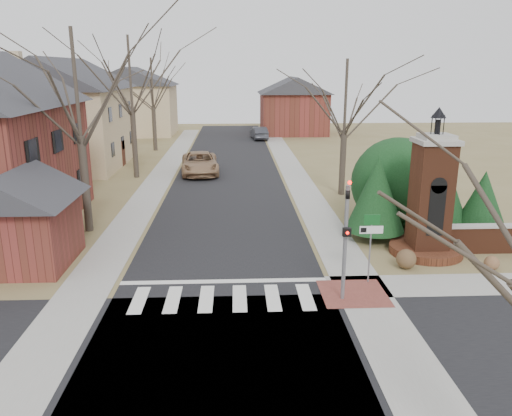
{
  "coord_description": "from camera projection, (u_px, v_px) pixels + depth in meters",
  "views": [
    {
      "loc": [
        0.46,
        -15.66,
        8.02
      ],
      "look_at": [
        1.42,
        6.0,
        1.93
      ],
      "focal_mm": 35.0,
      "sensor_mm": 36.0,
      "label": 1
    }
  ],
  "objects": [
    {
      "name": "brick_gate_monument",
      "position": [
        430.0,
        207.0,
        21.81
      ],
      "size": [
        3.2,
        3.2,
        6.47
      ],
      "color": "#5A2C1A",
      "rests_on": "ground"
    },
    {
      "name": "bare_tree_0",
      "position": [
        75.0,
        75.0,
        23.49
      ],
      "size": [
        8.05,
        8.05,
        11.15
      ],
      "color": "#473D33",
      "rests_on": "ground"
    },
    {
      "name": "traffic_signal_pole",
      "position": [
        346.0,
        231.0,
        17.25
      ],
      "size": [
        0.28,
        0.41,
        4.5
      ],
      "color": "slate",
      "rests_on": "ground"
    },
    {
      "name": "bare_tree_3",
      "position": [
        346.0,
        90.0,
        31.11
      ],
      "size": [
        7.0,
        7.0,
        9.7
      ],
      "color": "#473D33",
      "rests_on": "ground"
    },
    {
      "name": "house_stucco_left",
      "position": [
        65.0,
        111.0,
        41.36
      ],
      "size": [
        9.8,
        12.8,
        9.28
      ],
      "color": "#D1B18B",
      "rests_on": "ground"
    },
    {
      "name": "sidewalk_left",
      "position": [
        160.0,
        177.0,
        38.15
      ],
      "size": [
        2.0,
        60.0,
        0.02
      ],
      "primitive_type": "cube",
      "color": "gray",
      "rests_on": "ground"
    },
    {
      "name": "sign_post",
      "position": [
        371.0,
        235.0,
        18.84
      ],
      "size": [
        0.9,
        0.07,
        2.75
      ],
      "color": "slate",
      "rests_on": "ground"
    },
    {
      "name": "bare_tree_1",
      "position": [
        130.0,
        68.0,
        35.91
      ],
      "size": [
        8.4,
        8.4,
        11.64
      ],
      "color": "#473D33",
      "rests_on": "ground"
    },
    {
      "name": "evergreen_near",
      "position": [
        377.0,
        193.0,
        23.63
      ],
      "size": [
        2.8,
        2.8,
        4.1
      ],
      "color": "#473D33",
      "rests_on": "ground"
    },
    {
      "name": "crosswalk_zone",
      "position": [
        223.0,
        299.0,
        17.98
      ],
      "size": [
        8.0,
        2.2,
        0.02
      ],
      "primitive_type": "cube",
      "color": "silver",
      "rests_on": "ground"
    },
    {
      "name": "dry_shrub_right",
      "position": [
        492.0,
        263.0,
        20.49
      ],
      "size": [
        0.61,
        0.61,
        0.61
      ],
      "primitive_type": "sphere",
      "color": "brown",
      "rests_on": "ground"
    },
    {
      "name": "main_street",
      "position": [
        228.0,
        176.0,
        38.37
      ],
      "size": [
        8.0,
        70.0,
        0.01
      ],
      "primitive_type": "cube",
      "color": "black",
      "rests_on": "ground"
    },
    {
      "name": "cross_street",
      "position": [
        220.0,
        357.0,
        14.33
      ],
      "size": [
        120.0,
        8.0,
        0.01
      ],
      "primitive_type": "cube",
      "color": "black",
      "rests_on": "ground"
    },
    {
      "name": "garage_left",
      "position": [
        17.0,
        214.0,
        20.57
      ],
      "size": [
        4.8,
        4.8,
        4.29
      ],
      "color": "maroon",
      "rests_on": "ground"
    },
    {
      "name": "evergreen_far",
      "position": [
        483.0,
        199.0,
        24.16
      ],
      "size": [
        2.4,
        2.4,
        3.3
      ],
      "color": "#473D33",
      "rests_on": "ground"
    },
    {
      "name": "evergreen_mid",
      "position": [
        436.0,
        181.0,
        24.85
      ],
      "size": [
        3.4,
        3.4,
        4.7
      ],
      "color": "#473D33",
      "rests_on": "ground"
    },
    {
      "name": "ground",
      "position": [
        223.0,
        309.0,
        17.21
      ],
      "size": [
        120.0,
        120.0,
        0.0
      ],
      "primitive_type": "plane",
      "color": "brown",
      "rests_on": "ground"
    },
    {
      "name": "stop_bar",
      "position": [
        224.0,
        281.0,
        19.42
      ],
      "size": [
        8.0,
        0.35,
        0.02
      ],
      "primitive_type": "cube",
      "color": "silver",
      "rests_on": "ground"
    },
    {
      "name": "curb_apron",
      "position": [
        353.0,
        293.0,
        18.38
      ],
      "size": [
        2.4,
        2.4,
        0.02
      ],
      "primitive_type": "cube",
      "color": "brown",
      "rests_on": "ground"
    },
    {
      "name": "distant_car",
      "position": [
        259.0,
        133.0,
        58.17
      ],
      "size": [
        2.03,
        4.59,
        1.46
      ],
      "primitive_type": "imported",
      "rotation": [
        0.0,
        0.0,
        3.25
      ],
      "color": "#393B42",
      "rests_on": "ground"
    },
    {
      "name": "bare_tree_2",
      "position": [
        152.0,
        79.0,
        48.66
      ],
      "size": [
        7.35,
        7.35,
        10.19
      ],
      "color": "#473D33",
      "rests_on": "ground"
    },
    {
      "name": "evergreen_mass",
      "position": [
        398.0,
        180.0,
        26.09
      ],
      "size": [
        4.8,
        4.8,
        4.8
      ],
      "primitive_type": "sphere",
      "color": "black",
      "rests_on": "ground"
    },
    {
      "name": "house_distant_right",
      "position": [
        293.0,
        104.0,
        62.73
      ],
      "size": [
        8.8,
        8.8,
        7.3
      ],
      "color": "maroon",
      "rests_on": "ground"
    },
    {
      "name": "house_distant_left",
      "position": [
        133.0,
        100.0,
        61.72
      ],
      "size": [
        10.8,
        8.8,
        8.53
      ],
      "color": "#D1B18B",
      "rests_on": "ground"
    },
    {
      "name": "sidewalk_right_main",
      "position": [
        296.0,
        176.0,
        38.59
      ],
      "size": [
        2.0,
        60.0,
        0.02
      ],
      "primitive_type": "cube",
      "color": "gray",
      "rests_on": "ground"
    },
    {
      "name": "dry_shrub_left",
      "position": [
        406.0,
        259.0,
        20.62
      ],
      "size": [
        0.82,
        0.82,
        0.82
      ],
      "primitive_type": "sphere",
      "color": "brown",
      "rests_on": "ground"
    },
    {
      "name": "pickup_truck",
      "position": [
        200.0,
        163.0,
        39.08
      ],
      "size": [
        3.29,
        6.25,
        1.68
      ],
      "primitive_type": "imported",
      "rotation": [
        0.0,
        0.0,
        0.09
      ],
      "color": "#A07A57",
      "rests_on": "ground"
    }
  ]
}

